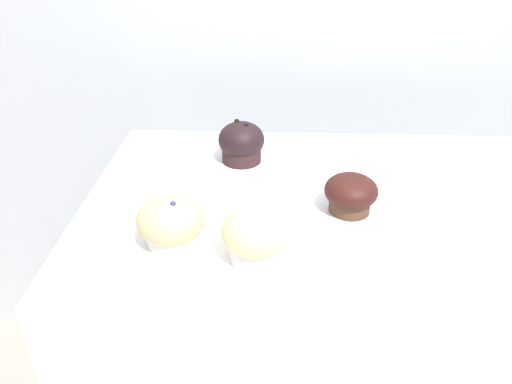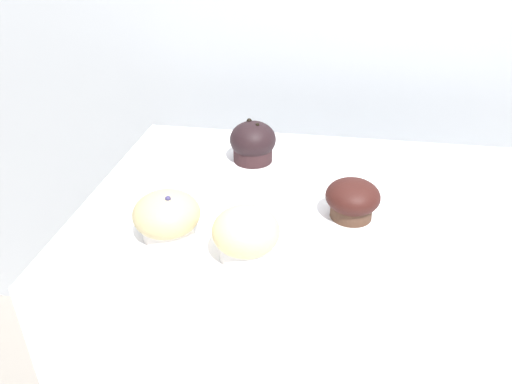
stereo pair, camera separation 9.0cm
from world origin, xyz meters
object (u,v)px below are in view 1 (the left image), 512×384
at_px(muffin_back_right, 351,194).
at_px(muffin_front_left, 171,222).
at_px(muffin_back_left, 256,235).
at_px(muffin_front_center, 241,143).

distance_m(muffin_back_right, muffin_front_left, 0.33).
height_order(muffin_back_left, muffin_front_left, muffin_back_left).
relative_size(muffin_front_center, muffin_back_right, 1.03).
relative_size(muffin_front_center, muffin_front_left, 0.88).
xyz_separation_m(muffin_back_left, muffin_front_left, (-0.14, 0.04, -0.00)).
bearing_deg(muffin_back_left, muffin_front_center, 97.68).
bearing_deg(muffin_front_center, muffin_front_left, -107.17).
height_order(muffin_back_left, muffin_back_right, muffin_back_left).
bearing_deg(muffin_back_left, muffin_back_right, 41.48).
distance_m(muffin_back_left, muffin_front_left, 0.15).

